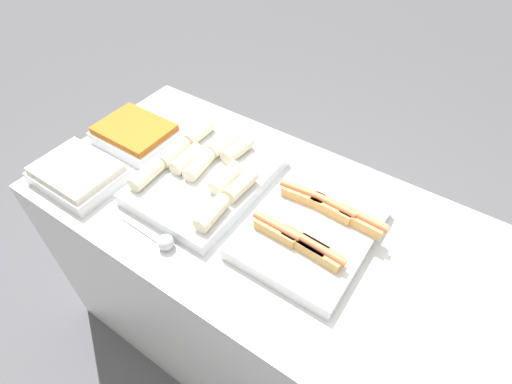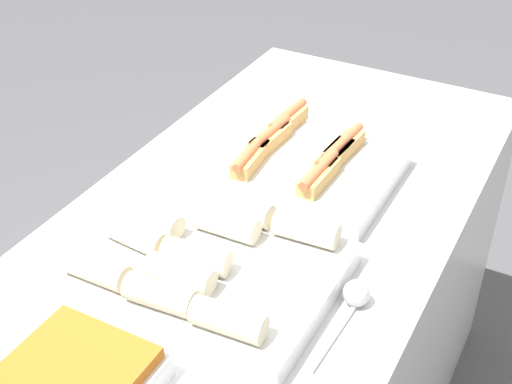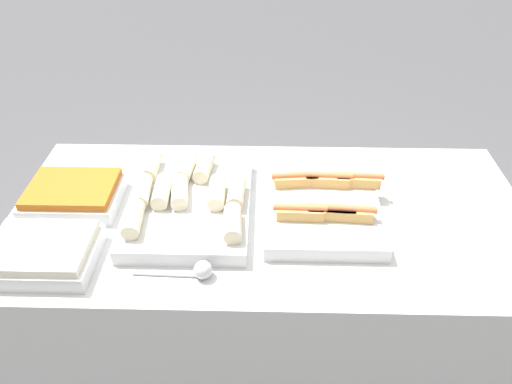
{
  "view_description": "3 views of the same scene",
  "coord_description": "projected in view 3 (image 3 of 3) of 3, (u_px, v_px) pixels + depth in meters",
  "views": [
    {
      "loc": [
        0.46,
        -0.74,
        1.92
      ],
      "look_at": [
        -0.04,
        0.0,
        1.0
      ],
      "focal_mm": 28.0,
      "sensor_mm": 36.0,
      "label": 1
    },
    {
      "loc": [
        -1.14,
        -0.59,
        1.85
      ],
      "look_at": [
        -0.04,
        0.0,
        1.0
      ],
      "focal_mm": 50.0,
      "sensor_mm": 36.0,
      "label": 2
    },
    {
      "loc": [
        -0.01,
        -1.25,
        1.92
      ],
      "look_at": [
        -0.04,
        0.0,
        1.0
      ],
      "focal_mm": 35.0,
      "sensor_mm": 36.0,
      "label": 3
    }
  ],
  "objects": [
    {
      "name": "ground_plane",
      "position": [
        266.0,
        379.0,
        2.14
      ],
      "size": [
        12.0,
        12.0,
        0.0
      ],
      "primitive_type": "plane",
      "color": "#4C4C51"
    },
    {
      "name": "counter",
      "position": [
        268.0,
        308.0,
        1.87
      ],
      "size": [
        1.66,
        0.81,
        0.92
      ],
      "color": "silver",
      "rests_on": "ground_plane"
    },
    {
      "name": "tray_hotdogs",
      "position": [
        322.0,
        205.0,
        1.57
      ],
      "size": [
        0.39,
        0.45,
        0.1
      ],
      "color": "silver",
      "rests_on": "counter"
    },
    {
      "name": "tray_wraps",
      "position": [
        189.0,
        201.0,
        1.58
      ],
      "size": [
        0.38,
        0.51,
        0.1
      ],
      "color": "silver",
      "rests_on": "counter"
    },
    {
      "name": "tray_side_front",
      "position": [
        42.0,
        254.0,
        1.39
      ],
      "size": [
        0.3,
        0.23,
        0.07
      ],
      "color": "silver",
      "rests_on": "counter"
    },
    {
      "name": "tray_side_back",
      "position": [
        74.0,
        195.0,
        1.61
      ],
      "size": [
        0.3,
        0.23,
        0.07
      ],
      "color": "silver",
      "rests_on": "counter"
    },
    {
      "name": "serving_spoon_near",
      "position": [
        199.0,
        270.0,
        1.35
      ],
      "size": [
        0.22,
        0.05,
        0.05
      ],
      "color": "#B2B5BA",
      "rests_on": "counter"
    }
  ]
}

